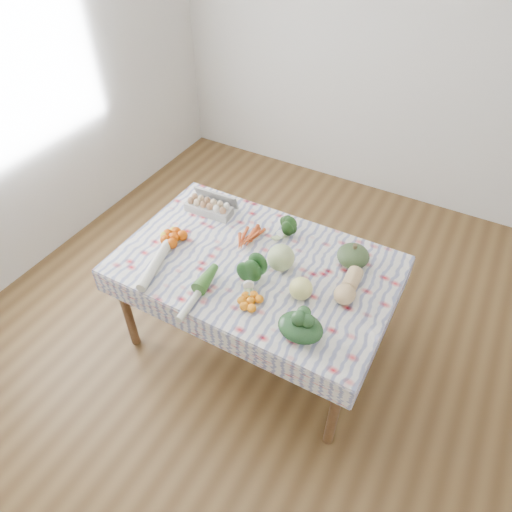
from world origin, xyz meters
TOP-DOWN VIEW (x-y plane):
  - ground at (0.00, 0.00)m, footprint 4.50×4.50m
  - wall_back at (0.00, 2.25)m, footprint 4.00×0.04m
  - dining_table at (0.00, 0.00)m, footprint 1.60×1.00m
  - tablecloth at (0.00, 0.00)m, footprint 1.66×1.06m
  - egg_carton at (-0.52, 0.28)m, footprint 0.33×0.15m
  - carrot_bunch at (-0.17, 0.15)m, footprint 0.24×0.22m
  - kale_bunch at (0.03, 0.32)m, footprint 0.17×0.15m
  - kabocha_squash at (0.51, 0.28)m, footprint 0.25×0.25m
  - cabbage at (0.15, 0.04)m, footprint 0.19×0.19m
  - butternut_squash at (0.57, 0.04)m, footprint 0.13×0.27m
  - orange_cluster at (-0.55, -0.08)m, footprint 0.24×0.24m
  - broccoli at (0.04, -0.17)m, footprint 0.22×0.22m
  - mandarin_cluster at (0.13, -0.30)m, footprint 0.18×0.18m
  - grapefruit at (0.35, -0.12)m, footprint 0.16×0.16m
  - spinach_bag at (0.46, -0.35)m, footprint 0.27×0.23m
  - daikon at (-0.50, -0.33)m, footprint 0.17×0.42m
  - leek at (-0.15, -0.40)m, footprint 0.08×0.41m

SIDE VIEW (x-z plane):
  - ground at x=0.00m, z-range 0.00..0.00m
  - dining_table at x=0.00m, z-range 0.30..1.05m
  - tablecloth at x=0.00m, z-range 0.75..0.76m
  - carrot_bunch at x=-0.17m, z-range 0.76..0.80m
  - leek at x=-0.15m, z-range 0.76..0.81m
  - mandarin_cluster at x=0.13m, z-range 0.76..0.81m
  - daikon at x=-0.50m, z-range 0.76..0.82m
  - orange_cluster at x=-0.55m, z-range 0.76..0.83m
  - egg_carton at x=-0.52m, z-range 0.76..0.85m
  - spinach_bag at x=0.46m, z-range 0.76..0.87m
  - broccoli at x=0.04m, z-range 0.76..0.88m
  - butternut_squash at x=0.57m, z-range 0.76..0.88m
  - kale_bunch at x=0.03m, z-range 0.76..0.88m
  - kabocha_squash at x=0.51m, z-range 0.76..0.89m
  - grapefruit at x=0.35m, z-range 0.76..0.89m
  - cabbage at x=0.15m, z-range 0.76..0.93m
  - wall_back at x=0.00m, z-range 0.00..2.80m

